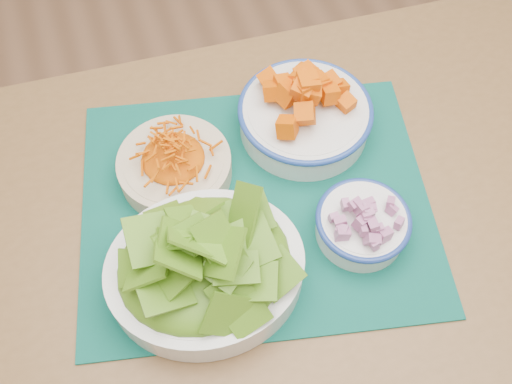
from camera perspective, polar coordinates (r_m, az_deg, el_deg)
ground at (r=1.63m, az=13.46°, el=-11.11°), size 4.00×4.00×0.00m
table at (r=0.95m, az=4.46°, el=-4.99°), size 1.14×0.80×0.75m
placemat at (r=0.85m, az=-0.00°, el=-1.11°), size 0.59×0.52×0.00m
carrot_bowl at (r=0.86m, az=-8.19°, el=2.90°), size 0.22×0.22×0.06m
squash_bowl at (r=0.89m, az=4.99°, el=8.36°), size 0.26×0.26×0.11m
lettuce_bowl at (r=0.74m, az=-5.20°, el=-6.99°), size 0.29×0.25×0.13m
onion_bowl at (r=0.81m, az=10.63°, el=-2.94°), size 0.15×0.15×0.07m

